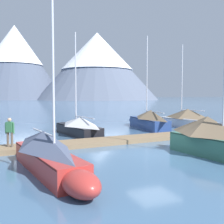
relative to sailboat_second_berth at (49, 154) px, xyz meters
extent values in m
plane|color=#426689|center=(6.16, 1.51, -0.82)|extent=(700.00, 700.00, 0.00)
cone|color=#4C566B|center=(10.95, 202.47, 27.02)|extent=(73.99, 73.99, 55.68)
cone|color=white|center=(10.95, 202.47, 39.97)|extent=(41.69, 41.69, 29.88)
cone|color=slate|center=(65.84, 172.44, 23.58)|extent=(89.14, 89.14, 48.81)
cone|color=white|center=(65.84, 172.44, 34.37)|extent=(52.42, 52.42, 27.34)
cube|color=#846B4C|center=(6.16, 5.51, -0.67)|extent=(24.34, 3.15, 0.30)
cylinder|color=#38383D|center=(6.20, 4.67, -0.70)|extent=(23.28, 1.38, 0.24)
cylinder|color=#38383D|center=(6.12, 6.34, -0.70)|extent=(23.28, 1.38, 0.24)
cube|color=#B2332D|center=(-0.03, 0.22, -0.37)|extent=(2.18, 6.15, 0.91)
ellipsoid|color=#B2332D|center=(0.45, -3.09, -0.37)|extent=(1.39, 2.08, 0.86)
cube|color=#501614|center=(-0.03, 0.22, 0.05)|extent=(2.20, 6.03, 0.06)
cylinder|color=silver|center=(0.10, -0.65, 3.42)|extent=(0.10, 0.10, 6.67)
cylinder|color=silver|center=(-0.12, 0.83, 0.82)|extent=(0.51, 2.97, 0.08)
pyramid|color=#4C5670|center=(-0.10, 0.67, 0.50)|extent=(2.25, 4.99, 0.82)
cube|color=black|center=(4.14, 9.87, -0.41)|extent=(2.52, 5.87, 0.82)
ellipsoid|color=black|center=(3.67, 12.98, -0.41)|extent=(1.67, 1.92, 0.78)
cube|color=black|center=(4.14, 9.87, -0.04)|extent=(2.54, 5.77, 0.06)
cylinder|color=silver|center=(4.08, 10.30, 3.83)|extent=(0.10, 0.10, 7.66)
cylinder|color=silver|center=(4.32, 8.72, 0.74)|extent=(0.56, 3.18, 0.08)
pyramid|color=silver|center=(4.20, 9.45, 0.35)|extent=(2.59, 4.79, 0.71)
cube|color=#336B56|center=(8.70, -0.31, -0.28)|extent=(2.18, 5.01, 1.09)
cube|color=#163027|center=(8.70, -0.31, 0.22)|extent=(2.21, 4.91, 0.06)
cylinder|color=silver|center=(8.62, 0.45, 1.01)|extent=(0.39, 2.81, 0.08)
pyramid|color=#7A664C|center=(8.66, 0.05, 0.79)|extent=(2.32, 4.07, 1.05)
cube|color=navy|center=(11.67, 11.13, -0.31)|extent=(2.40, 6.38, 1.02)
ellipsoid|color=navy|center=(12.11, 14.56, -0.31)|extent=(1.62, 2.14, 0.97)
cube|color=#121D39|center=(11.67, 11.13, 0.16)|extent=(2.42, 6.26, 0.06)
cylinder|color=silver|center=(11.73, 11.64, 4.24)|extent=(0.10, 0.10, 8.09)
cylinder|color=silver|center=(11.50, 9.80, 0.92)|extent=(0.55, 3.70, 0.08)
pyramid|color=#7A664C|center=(11.61, 10.67, 0.62)|extent=(2.49, 5.18, 0.84)
cube|color=white|center=(15.88, 10.92, -0.37)|extent=(2.93, 5.49, 0.91)
ellipsoid|color=white|center=(15.26, 13.68, -0.37)|extent=(1.80, 1.60, 0.87)
cube|color=slate|center=(15.88, 10.92, 0.05)|extent=(2.94, 5.40, 0.06)
cylinder|color=silver|center=(15.79, 11.33, 3.91)|extent=(0.10, 0.10, 7.63)
cylinder|color=silver|center=(16.10, 9.97, 0.95)|extent=(0.69, 2.74, 0.08)
pyramid|color=#7A664C|center=(15.97, 10.54, 0.58)|extent=(2.94, 4.53, 0.98)
cylinder|color=brown|center=(-1.44, 5.20, -0.09)|extent=(0.14, 0.14, 0.86)
cylinder|color=brown|center=(-1.23, 5.06, -0.09)|extent=(0.14, 0.14, 0.86)
cube|color=#387A4C|center=(-1.33, 5.13, 0.64)|extent=(0.44, 0.40, 0.60)
sphere|color=tan|center=(-1.33, 5.13, 1.06)|extent=(0.22, 0.22, 0.22)
cylinder|color=#387A4C|center=(-1.54, 5.27, 0.57)|extent=(0.09, 0.09, 0.62)
cylinder|color=#387A4C|center=(-1.13, 4.99, 0.57)|extent=(0.09, 0.09, 0.62)
sphere|color=red|center=(11.45, 1.77, -0.55)|extent=(0.54, 0.54, 0.54)
cylinder|color=#262628|center=(11.45, 1.77, -0.25)|extent=(0.06, 0.06, 0.08)
camera|label=1|loc=(-1.94, -11.15, 2.48)|focal=42.36mm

